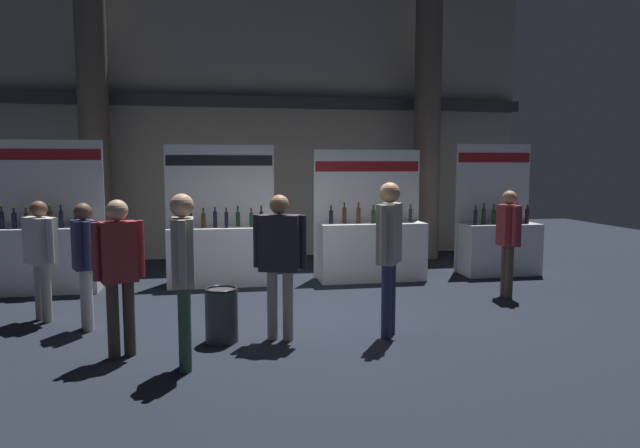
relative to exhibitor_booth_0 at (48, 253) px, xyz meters
name	(u,v)px	position (x,y,z in m)	size (l,w,h in m)	color
ground_plane	(300,316)	(3.77, -2.22, -0.63)	(24.00, 24.00, 0.00)	black
hall_colonnade	(266,118)	(3.77, 2.86, 2.42)	(11.67, 1.33, 6.15)	gray
exhibitor_booth_0	(48,253)	(0.00, 0.00, 0.00)	(1.66, 0.72, 2.44)	white
exhibitor_booth_1	(221,249)	(2.74, 0.06, -0.03)	(1.87, 0.66, 2.38)	white
exhibitor_booth_2	(371,246)	(5.36, -0.02, -0.02)	(1.96, 0.66, 2.31)	white
exhibitor_booth_3	(499,242)	(7.85, 0.06, -0.03)	(1.48, 0.66, 2.43)	white
trash_bin	(222,315)	(2.72, -3.14, -0.31)	(0.38, 0.38, 0.63)	#38383D
visitor_0	(389,244)	(4.67, -3.29, 0.47)	(0.40, 0.53, 1.83)	navy
visitor_1	(41,249)	(0.43, -1.84, 0.32)	(0.49, 0.51, 1.58)	#ADA393
visitor_2	(119,265)	(1.67, -3.47, 0.36)	(0.50, 0.33, 1.67)	#47382D
visitor_3	(183,267)	(2.35, -3.98, 0.41)	(0.23, 0.52, 1.76)	#33563D
visitor_4	(508,234)	(7.09, -1.64, 0.35)	(0.29, 0.52, 1.65)	#47382D
visitor_6	(85,256)	(1.08, -2.36, 0.29)	(0.35, 0.45, 1.57)	silver
visitor_7	(280,252)	(3.39, -3.19, 0.40)	(0.60, 0.39, 1.69)	#ADA393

